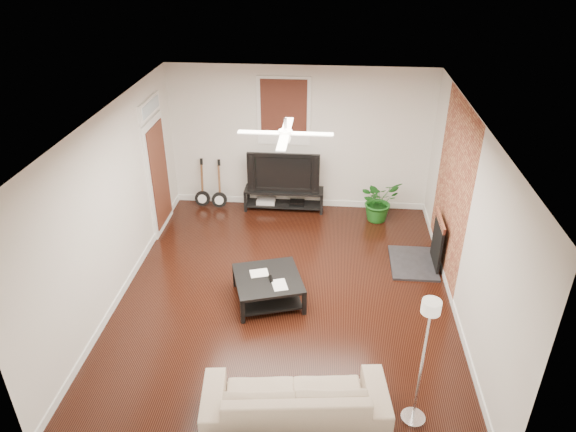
{
  "coord_description": "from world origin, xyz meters",
  "views": [
    {
      "loc": [
        0.59,
        -6.48,
        4.95
      ],
      "look_at": [
        0.0,
        0.4,
        1.15
      ],
      "focal_mm": 32.8,
      "sensor_mm": 36.0,
      "label": 1
    }
  ],
  "objects": [
    {
      "name": "fireplace",
      "position": [
        2.2,
        1.0,
        0.46
      ],
      "size": [
        0.8,
        1.1,
        0.92
      ],
      "primitive_type": "cube",
      "color": "black",
      "rests_on": "floor"
    },
    {
      "name": "door_left",
      "position": [
        -2.46,
        1.9,
        1.25
      ],
      "size": [
        0.08,
        1.0,
        2.5
      ],
      "primitive_type": "cube",
      "color": "white",
      "rests_on": "wall_left"
    },
    {
      "name": "window_back",
      "position": [
        -0.3,
        2.97,
        1.95
      ],
      "size": [
        1.0,
        0.06,
        1.3
      ],
      "primitive_type": "cube",
      "color": "black",
      "rests_on": "wall_back"
    },
    {
      "name": "potted_plant",
      "position": [
        1.55,
        2.5,
        0.41
      ],
      "size": [
        0.96,
        0.93,
        0.82
      ],
      "primitive_type": "imported",
      "rotation": [
        0.0,
        0.0,
        0.55
      ],
      "color": "#1B5E1B",
      "rests_on": "floor"
    },
    {
      "name": "guitar_left",
      "position": [
        -1.93,
        2.75,
        0.49
      ],
      "size": [
        0.32,
        0.23,
        0.98
      ],
      "primitive_type": null,
      "rotation": [
        0.0,
        0.0,
        0.06
      ],
      "color": "black",
      "rests_on": "floor"
    },
    {
      "name": "coffee_table",
      "position": [
        -0.25,
        -0.15,
        0.2
      ],
      "size": [
        1.19,
        1.19,
        0.4
      ],
      "primitive_type": "cube",
      "rotation": [
        0.0,
        0.0,
        0.3
      ],
      "color": "black",
      "rests_on": "floor"
    },
    {
      "name": "guitar_right",
      "position": [
        -1.58,
        2.72,
        0.49
      ],
      "size": [
        0.33,
        0.26,
        0.98
      ],
      "primitive_type": null,
      "rotation": [
        0.0,
        0.0,
        0.16
      ],
      "color": "black",
      "rests_on": "floor"
    },
    {
      "name": "sofa",
      "position": [
        0.32,
        -2.31,
        0.3
      ],
      "size": [
        2.16,
        1.05,
        0.61
      ],
      "primitive_type": "imported",
      "rotation": [
        0.0,
        0.0,
        3.26
      ],
      "color": "tan",
      "rests_on": "floor"
    },
    {
      "name": "tv_stand",
      "position": [
        -0.29,
        2.78,
        0.22
      ],
      "size": [
        1.55,
        0.41,
        0.43
      ],
      "primitive_type": "cube",
      "color": "black",
      "rests_on": "floor"
    },
    {
      "name": "brick_accent",
      "position": [
        2.49,
        1.0,
        1.4
      ],
      "size": [
        0.02,
        2.2,
        2.8
      ],
      "primitive_type": "cube",
      "color": "brown",
      "rests_on": "floor"
    },
    {
      "name": "floor_lamp",
      "position": [
        1.67,
        -2.21,
        0.85
      ],
      "size": [
        0.31,
        0.31,
        1.7
      ],
      "primitive_type": null,
      "rotation": [
        0.0,
        0.0,
        0.11
      ],
      "color": "silver",
      "rests_on": "floor"
    },
    {
      "name": "room",
      "position": [
        0.0,
        0.0,
        1.4
      ],
      "size": [
        5.01,
        6.01,
        2.81
      ],
      "color": "black",
      "rests_on": "ground"
    },
    {
      "name": "tv",
      "position": [
        -0.29,
        2.8,
        0.83
      ],
      "size": [
        1.39,
        0.18,
        0.8
      ],
      "primitive_type": "imported",
      "color": "black",
      "rests_on": "tv_stand"
    },
    {
      "name": "ceiling_fan",
      "position": [
        0.0,
        0.0,
        2.6
      ],
      "size": [
        1.24,
        1.24,
        0.32
      ],
      "primitive_type": null,
      "color": "white",
      "rests_on": "ceiling"
    }
  ]
}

